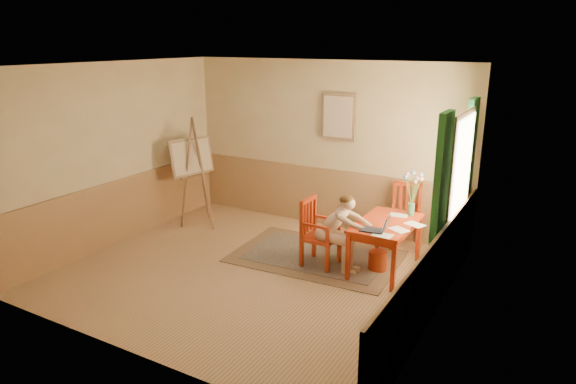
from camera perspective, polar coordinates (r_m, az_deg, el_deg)
The scene contains 14 objects.
room at distance 6.82m, azimuth -4.11°, elevation 1.97°, with size 5.04×4.54×2.84m.
wainscot at distance 7.73m, azimuth -0.71°, elevation -3.20°, with size 5.00×4.50×1.00m.
window at distance 6.93m, azimuth 18.13°, elevation 0.95°, with size 0.12×2.01×2.20m.
wall_portrait at distance 8.51m, azimuth 5.57°, elevation 8.27°, with size 0.60×0.05×0.76m.
rug at distance 7.76m, azimuth 3.14°, elevation -7.06°, with size 2.48×1.73×0.02m.
table at distance 7.20m, azimuth 10.78°, elevation -3.93°, with size 0.73×1.21×0.72m.
chair_left at distance 7.31m, azimuth 3.29°, elevation -4.48°, with size 0.46×0.44×0.99m.
chair_back at distance 8.19m, azimuth 12.91°, elevation -2.53°, with size 0.55×0.56×0.99m.
figure at distance 7.13m, azimuth 5.52°, elevation -4.04°, with size 0.82×0.36×1.11m.
laptop at distance 6.79m, azimuth 9.78°, elevation -3.95°, with size 0.38×0.25×0.22m.
papers at distance 7.04m, azimuth 12.17°, elevation -3.67°, with size 0.59×1.05×0.00m.
vase at distance 7.45m, azimuth 13.58°, elevation -0.34°, with size 0.23×0.31×0.63m.
wastebasket at distance 7.37m, azimuth 9.89°, elevation -7.49°, with size 0.26×0.26×0.28m, color #B83C17.
easel at distance 8.96m, azimuth -10.45°, elevation 3.36°, with size 0.71×0.84×1.88m.
Camera 1 is at (3.68, -5.49, 3.11)m, focal length 32.18 mm.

